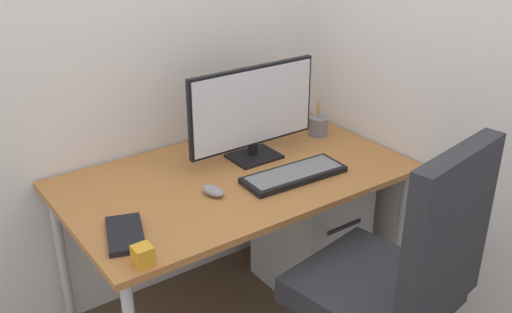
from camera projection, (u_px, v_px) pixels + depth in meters
ground_plane at (238, 313)px, 2.79m from camera, size 8.00×8.00×0.00m
wall_side_right at (416, 3)px, 2.41m from camera, size 0.04×2.45×2.80m
desk at (235, 187)px, 2.50m from camera, size 1.43×0.84×0.74m
office_chair at (398, 276)px, 2.07m from camera, size 0.59×0.62×1.13m
filing_cabinet at (310, 228)px, 2.89m from camera, size 0.39×0.47×0.62m
monitor at (253, 110)px, 2.54m from camera, size 0.63×0.17×0.41m
keyboard at (294, 175)px, 2.44m from camera, size 0.45×0.18×0.03m
mouse at (213, 191)px, 2.30m from camera, size 0.08×0.11×0.04m
pen_holder at (318, 126)px, 2.84m from camera, size 0.09×0.09×0.17m
notebook at (125, 234)px, 2.03m from camera, size 0.19×0.27×0.02m
desk_clamp_accessory at (143, 255)px, 1.88m from camera, size 0.06×0.06×0.07m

